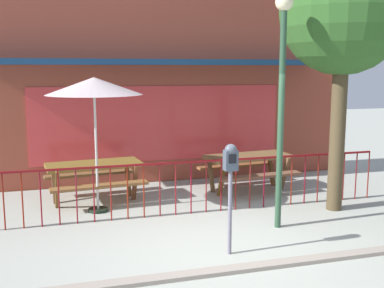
{
  "coord_description": "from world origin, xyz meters",
  "views": [
    {
      "loc": [
        -2.26,
        -5.96,
        2.59
      ],
      "look_at": [
        0.13,
        2.28,
        1.2
      ],
      "focal_mm": 43.91,
      "sensor_mm": 36.0,
      "label": 1
    }
  ],
  "objects_px": {
    "street_tree": "(343,13)",
    "picnic_table_right": "(248,163)",
    "patio_umbrella": "(94,87)",
    "picnic_table_left": "(94,171)",
    "parking_meter_near": "(230,170)",
    "street_lamp": "(282,77)"
  },
  "relations": [
    {
      "from": "picnic_table_left",
      "to": "patio_umbrella",
      "type": "distance_m",
      "value": 1.78
    },
    {
      "from": "picnic_table_left",
      "to": "street_lamp",
      "type": "xyz_separation_m",
      "value": [
        2.77,
        -2.37,
        1.84
      ]
    },
    {
      "from": "picnic_table_left",
      "to": "picnic_table_right",
      "type": "height_order",
      "value": "same"
    },
    {
      "from": "parking_meter_near",
      "to": "patio_umbrella",
      "type": "bearing_deg",
      "value": 122.18
    },
    {
      "from": "parking_meter_near",
      "to": "street_tree",
      "type": "xyz_separation_m",
      "value": [
        2.62,
        1.45,
        2.32
      ]
    },
    {
      "from": "picnic_table_left",
      "to": "parking_meter_near",
      "type": "distance_m",
      "value": 3.64
    },
    {
      "from": "patio_umbrella",
      "to": "street_tree",
      "type": "height_order",
      "value": "street_tree"
    },
    {
      "from": "street_lamp",
      "to": "patio_umbrella",
      "type": "bearing_deg",
      "value": 148.33
    },
    {
      "from": "picnic_table_right",
      "to": "patio_umbrella",
      "type": "distance_m",
      "value": 3.65
    },
    {
      "from": "picnic_table_right",
      "to": "picnic_table_left",
      "type": "bearing_deg",
      "value": 178.9
    },
    {
      "from": "picnic_table_left",
      "to": "parking_meter_near",
      "type": "height_order",
      "value": "parking_meter_near"
    },
    {
      "from": "patio_umbrella",
      "to": "parking_meter_near",
      "type": "relative_size",
      "value": 1.55
    },
    {
      "from": "parking_meter_near",
      "to": "street_tree",
      "type": "relative_size",
      "value": 0.34
    },
    {
      "from": "parking_meter_near",
      "to": "street_tree",
      "type": "distance_m",
      "value": 3.78
    },
    {
      "from": "street_tree",
      "to": "picnic_table_right",
      "type": "bearing_deg",
      "value": 120.87
    },
    {
      "from": "street_tree",
      "to": "street_lamp",
      "type": "relative_size",
      "value": 1.26
    },
    {
      "from": "picnic_table_right",
      "to": "patio_umbrella",
      "type": "xyz_separation_m",
      "value": [
        -3.21,
        -0.6,
        1.65
      ]
    },
    {
      "from": "picnic_table_right",
      "to": "parking_meter_near",
      "type": "distance_m",
      "value": 3.58
    },
    {
      "from": "picnic_table_left",
      "to": "picnic_table_right",
      "type": "relative_size",
      "value": 1.0
    },
    {
      "from": "picnic_table_right",
      "to": "street_tree",
      "type": "bearing_deg",
      "value": -59.13
    },
    {
      "from": "patio_umbrella",
      "to": "parking_meter_near",
      "type": "xyz_separation_m",
      "value": [
        1.6,
        -2.55,
        -1.05
      ]
    },
    {
      "from": "patio_umbrella",
      "to": "street_lamp",
      "type": "xyz_separation_m",
      "value": [
        2.77,
        -1.71,
        0.19
      ]
    }
  ]
}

